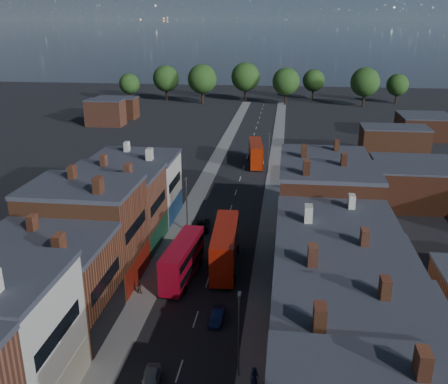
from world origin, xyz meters
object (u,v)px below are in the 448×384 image
(car_0, at_px, (151,379))
(car_3, at_px, (259,163))
(ped_2, at_px, (254,376))
(bus_1, at_px, (225,246))
(car_1, at_px, (218,316))
(ped_1, at_px, (139,287))
(ped_3, at_px, (272,313))
(car_2, at_px, (202,225))
(bus_2, at_px, (256,153))
(bus_0, at_px, (183,259))

(car_0, distance_m, car_3, 68.33)
(ped_2, bearing_deg, car_0, 166.67)
(car_0, bearing_deg, bus_1, 74.77)
(car_1, bearing_deg, bus_1, 96.00)
(bus_1, height_order, car_3, bus_1)
(bus_1, xyz_separation_m, car_1, (0.71, -11.80, -2.24))
(car_0, height_order, ped_1, ped_1)
(car_1, bearing_deg, ped_3, 9.49)
(car_3, bearing_deg, car_1, -85.29)
(ped_1, distance_m, ped_2, 19.03)
(car_1, relative_size, car_2, 0.77)
(ped_2, xyz_separation_m, ped_3, (1.10, 9.58, -0.01))
(bus_2, bearing_deg, bus_1, -97.27)
(bus_2, xyz_separation_m, ped_3, (5.43, -57.63, -1.72))
(car_2, bearing_deg, ped_2, -78.39)
(ped_1, bearing_deg, bus_1, -137.44)
(car_0, bearing_deg, ped_3, 42.01)
(bus_0, relative_size, ped_1, 6.89)
(car_1, xyz_separation_m, car_3, (0.86, 58.03, -0.03))
(bus_0, height_order, car_0, bus_0)
(bus_1, bearing_deg, car_2, 110.53)
(car_1, relative_size, car_3, 0.92)
(car_2, height_order, ped_3, ped_3)
(bus_1, bearing_deg, car_3, 85.15)
(bus_0, xyz_separation_m, car_3, (6.15, 49.68, -1.92))
(car_2, bearing_deg, ped_3, -69.40)
(car_1, xyz_separation_m, ped_3, (5.43, 0.66, 0.33))
(car_2, bearing_deg, bus_2, 75.49)
(bus_0, height_order, car_3, bus_0)
(car_2, xyz_separation_m, ped_3, (10.97, -22.31, 0.27))
(car_3, distance_m, ped_2, 67.05)
(ped_2, bearing_deg, bus_1, 82.47)
(ped_2, distance_m, ped_3, 9.65)
(bus_0, xyz_separation_m, car_1, (5.30, -8.35, -1.89))
(bus_1, distance_m, car_1, 12.04)
(bus_1, xyz_separation_m, car_0, (-3.52, -21.91, -2.18))
(bus_1, bearing_deg, ped_3, -64.08)
(car_3, xyz_separation_m, ped_3, (4.57, -57.37, 0.36))
(bus_0, height_order, ped_2, bus_0)
(car_0, bearing_deg, car_3, 79.64)
(bus_1, bearing_deg, car_1, -89.49)
(car_3, distance_m, ped_1, 54.79)
(car_0, relative_size, car_3, 0.98)
(bus_1, relative_size, ped_3, 7.72)
(car_1, bearing_deg, ped_2, -61.55)
(bus_1, height_order, car_2, bus_1)
(car_2, height_order, ped_2, ped_2)
(bus_0, relative_size, car_1, 3.05)
(bus_2, bearing_deg, ped_1, -106.30)
(ped_2, bearing_deg, car_2, 86.02)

